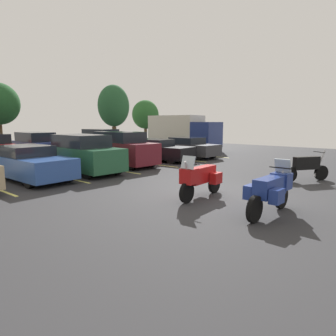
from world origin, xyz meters
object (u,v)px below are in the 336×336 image
Objects in this scene: motorcycle_second at (307,167)px; car_green at (83,154)px; car_far_navy at (37,146)px; car_black at (158,150)px; car_far_grey at (103,141)px; car_maroon at (122,149)px; car_blue at (29,163)px; car_charcoal at (188,148)px; box_truck at (183,132)px; car_far_champagne at (75,146)px; motorcycle_touring at (200,178)px; motorcycle_third at (271,189)px.

car_green reaches higher than motorcycle_second.
car_black is at bearing -55.54° from car_far_navy.
car_black is 1.09× the size of car_far_grey.
car_maroon is (2.79, 0.38, 0.04)m from car_green.
car_green is 0.99× the size of car_far_navy.
car_far_grey is (5.66, 0.38, 0.07)m from car_far_navy.
car_black is at bearing 1.31° from car_blue.
car_far_grey reaches higher than car_black.
car_blue is 7.84m from car_far_navy.
car_green is 1.02× the size of car_maroon.
car_far_grey is (2.07, 16.37, 0.35)m from motorcycle_second.
car_far_grey is (-1.61, 7.56, 0.25)m from car_charcoal.
car_blue is 0.76× the size of box_truck.
car_far_grey reaches higher than motorcycle_second.
car_far_champagne is (-1.78, 6.73, 0.05)m from car_black.
car_green is 8.19m from car_far_champagne.
car_far_champagne is at bearing 92.75° from motorcycle_second.
box_truck reaches higher than car_far_navy.
car_far_navy is at bearing 160.60° from box_truck.
box_truck is at bearing -38.61° from car_far_grey.
car_charcoal is 1.03× the size of car_far_grey.
car_maroon reaches higher than motorcycle_second.
motorcycle_touring is 1.00× the size of motorcycle_third.
car_maroon is at bearing 7.80° from car_green.
car_maroon reaches higher than car_charcoal.
car_far_champagne is at bearing 74.57° from motorcycle_third.
car_maroon is 1.05× the size of car_far_grey.
car_green reaches higher than motorcycle_third.
car_maroon is at bearing 71.05° from motorcycle_third.
car_far_grey is 6.82m from box_truck.
car_green is 12.59m from box_truck.
car_far_grey is at bearing 66.37° from motorcycle_third.
car_far_navy is 0.75× the size of box_truck.
car_far_grey is at bearing 81.52° from car_black.
car_maroon is at bearing 102.04° from motorcycle_second.
car_far_champagne reaches higher than motorcycle_third.
motorcycle_touring is 0.38× the size of box_truck.
motorcycle_second is at bearing -112.67° from car_charcoal.
car_blue is 1.03× the size of car_far_navy.
car_far_grey is at bearing 47.68° from car_green.
car_black is at bearing -155.90° from box_truck.
car_far_grey is at bearing 82.80° from motorcycle_second.
car_black is at bearing -98.48° from car_far_grey.
car_black is at bearing 0.62° from car_maroon.
car_maroon is (3.19, 7.47, 0.29)m from motorcycle_touring.
motorcycle_touring is at bearing 160.94° from motorcycle_second.
motorcycle_touring is 11.29m from car_charcoal.
car_charcoal is 7.74m from car_far_grey.
car_far_grey is (6.83, 7.50, 0.03)m from car_green.
car_blue is 8.33m from car_black.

